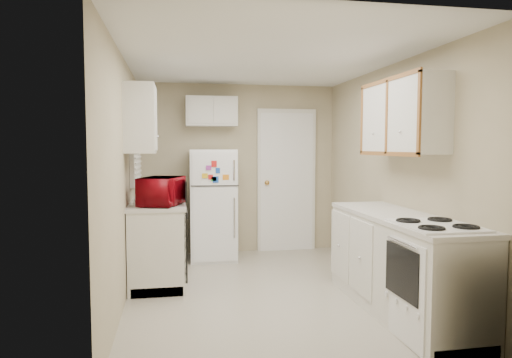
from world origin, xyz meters
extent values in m
plane|color=beige|center=(0.00, 0.00, 0.00)|extent=(3.80, 3.80, 0.00)
plane|color=white|center=(0.00, 0.00, 2.40)|extent=(3.80, 3.80, 0.00)
plane|color=#B9AC8B|center=(-1.40, 0.00, 1.20)|extent=(3.80, 3.80, 0.00)
plane|color=#B9AC8B|center=(1.40, 0.00, 1.20)|extent=(3.80, 3.80, 0.00)
plane|color=#B9AC8B|center=(0.00, 1.90, 1.20)|extent=(2.80, 2.80, 0.00)
plane|color=#B9AC8B|center=(0.00, -1.90, 1.20)|extent=(2.80, 2.80, 0.00)
cube|color=silver|center=(-1.10, 0.90, 0.45)|extent=(0.60, 1.80, 0.90)
cube|color=black|center=(-0.81, 0.30, 0.49)|extent=(0.03, 0.58, 0.72)
cube|color=gray|center=(-1.10, 1.05, 0.86)|extent=(0.54, 0.74, 0.16)
imported|color=maroon|center=(-1.05, 0.29, 1.05)|extent=(0.60, 0.45, 0.36)
imported|color=silver|center=(-1.15, 1.36, 1.00)|extent=(0.09, 0.09, 0.18)
cube|color=silver|center=(-1.36, 1.05, 1.60)|extent=(0.10, 0.98, 1.08)
cube|color=silver|center=(-1.25, 0.22, 1.80)|extent=(0.30, 0.45, 0.70)
cube|color=white|center=(-0.40, 1.50, 0.74)|extent=(0.63, 0.61, 1.48)
cube|color=silver|center=(-0.40, 1.75, 2.00)|extent=(0.70, 0.30, 0.40)
cube|color=white|center=(0.70, 1.86, 1.02)|extent=(0.86, 0.06, 2.08)
cube|color=silver|center=(1.10, -0.80, 0.45)|extent=(0.60, 2.00, 0.90)
cube|color=white|center=(1.08, -1.39, 0.41)|extent=(0.56, 0.68, 0.81)
cube|color=silver|center=(1.25, -0.50, 1.80)|extent=(0.30, 1.20, 0.70)
camera|label=1|loc=(-0.92, -4.58, 1.52)|focal=32.00mm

